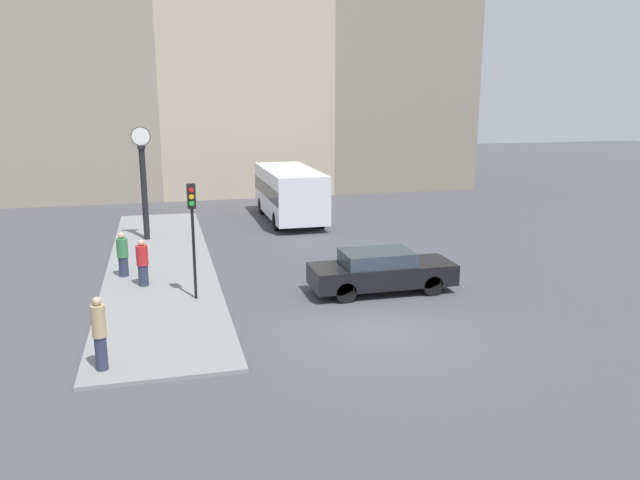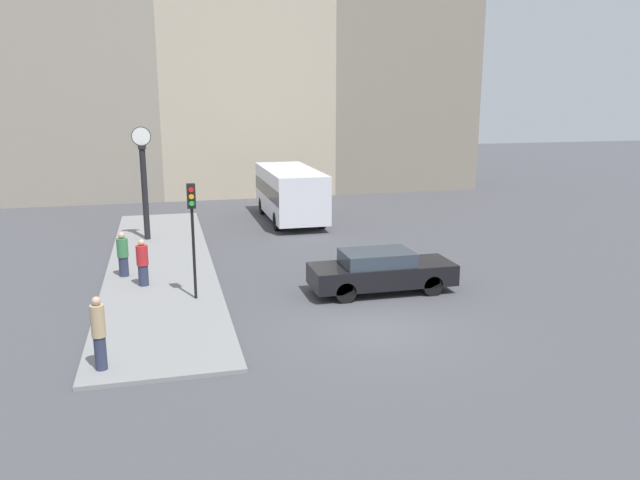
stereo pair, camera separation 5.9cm
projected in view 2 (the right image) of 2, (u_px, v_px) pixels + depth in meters
The scene contains 10 objects.
ground_plane at pixel (376, 328), 17.48m from camera, with size 120.00×120.00×0.00m, color #47474C.
sidewalk_corner at pixel (161, 265), 23.82m from camera, with size 3.86×20.44×0.11m, color gray.
building_row at pixel (249, 47), 39.57m from camera, with size 30.70×5.00×19.68m.
sedan_car at pixel (381, 271), 20.53m from camera, with size 4.76×1.72×1.41m.
bus_distant at pixel (290, 191), 32.06m from camera, with size 2.52×7.12×2.69m.
traffic_light_near at pixel (192, 217), 19.11m from camera, with size 0.26×0.24×3.65m.
street_clock at pixel (144, 182), 27.20m from camera, with size 0.82×0.33×4.94m.
pedestrian_tan_coat at pixel (99, 333), 14.42m from camera, with size 0.33×0.33×1.79m.
pedestrian_green_hoodie at pixel (123, 255), 21.94m from camera, with size 0.39×0.39×1.59m.
pedestrian_red_top at pixel (143, 263), 20.86m from camera, with size 0.39×0.39×1.59m.
Camera 2 is at (-5.58, -15.55, 6.40)m, focal length 35.00 mm.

